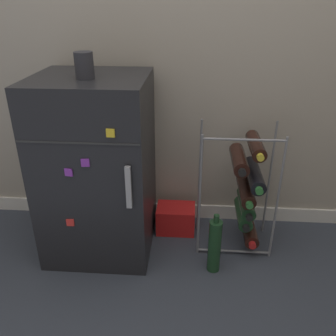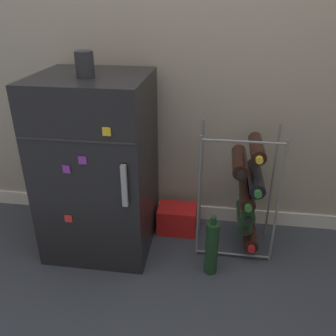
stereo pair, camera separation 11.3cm
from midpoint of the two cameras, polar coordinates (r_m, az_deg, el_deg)
The scene contains 7 objects.
ground_plane at distance 1.86m, azimuth 5.48°, elevation -17.28°, with size 14.00×14.00×0.00m, color #333842.
wall_back at distance 1.94m, azimuth 8.24°, elevation 24.77°, with size 6.93×0.07×2.50m.
mini_fridge at distance 1.87m, azimuth -9.39°, elevation 0.25°, with size 0.54×0.54×0.94m.
wine_rack at distance 1.92m, azimuth 14.35°, elevation -3.79°, with size 0.40×0.33×0.69m.
soda_box at distance 2.13m, azimuth 3.02°, elevation -8.15°, with size 0.22×0.16×0.16m.
fridge_top_cup at distance 1.66m, azimuth -11.26°, elevation 15.97°, with size 0.08×0.08×0.11m.
loose_bottle_floor at distance 1.82m, azimuth 8.84°, elevation -12.55°, with size 0.07×0.07×0.33m.
Camera 2 is at (0.08, -1.35, 1.27)m, focal length 38.00 mm.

